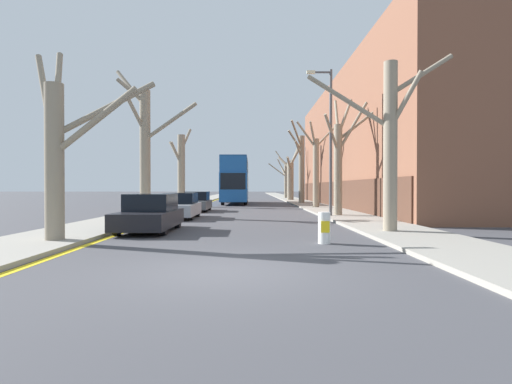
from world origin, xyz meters
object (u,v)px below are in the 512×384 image
street_tree_left_0 (60,148)px  traffic_bollard (324,228)px  street_tree_left_1 (145,146)px  double_decker_bus (235,178)px  street_tree_right_2 (316,168)px  parked_car_2 (197,202)px  street_tree_right_5 (285,177)px  parked_car_1 (180,206)px  street_tree_right_3 (301,166)px  street_tree_right_1 (340,158)px  street_tree_right_0 (389,140)px  parked_car_0 (150,214)px  street_tree_right_4 (291,177)px  street_tree_left_2 (181,168)px  lamp_post (329,135)px

street_tree_left_0 → traffic_bollard: size_ratio=6.51×
street_tree_left_1 → street_tree_left_0: bearing=-88.3°
street_tree_left_1 → double_decker_bus: 18.65m
street_tree_right_2 → parked_car_2: size_ratio=1.68×
traffic_bollard → street_tree_right_5: bearing=86.7°
parked_car_1 → traffic_bollard: 11.43m
street_tree_right_3 → double_decker_bus: (-6.61, 0.56, -1.19)m
street_tree_right_1 → parked_car_1: 9.26m
parked_car_2 → traffic_bollard: size_ratio=4.33×
street_tree_left_0 → street_tree_right_1: size_ratio=0.88×
street_tree_right_2 → street_tree_right_3: (-0.07, 8.91, 0.64)m
street_tree_right_0 → parked_car_0: street_tree_right_0 is taller
street_tree_right_5 → street_tree_left_1: bearing=-106.7°
street_tree_right_3 → street_tree_right_4: bearing=90.8°
street_tree_right_3 → traffic_bollard: street_tree_right_3 is taller
street_tree_right_4 → parked_car_1: 29.43m
double_decker_bus → traffic_bollard: bearing=-82.4°
street_tree_right_2 → traffic_bollard: size_ratio=7.28×
street_tree_right_4 → parked_car_1: bearing=-107.1°
street_tree_right_5 → street_tree_right_3: bearing=-89.6°
street_tree_left_2 → street_tree_right_1: 16.17m
street_tree_left_2 → double_decker_bus: street_tree_left_2 is taller
street_tree_right_1 → parked_car_0: bearing=-140.6°
street_tree_right_2 → street_tree_right_3: 8.93m
street_tree_right_3 → parked_car_0: (-8.77, -24.88, -3.12)m
parked_car_0 → parked_car_1: (0.00, 6.32, -0.02)m
street_tree_left_1 → street_tree_right_3: street_tree_left_1 is taller
street_tree_left_2 → street_tree_right_2: bearing=-15.6°
street_tree_right_0 → parked_car_0: (-8.74, 1.03, -2.67)m
parked_car_1 → street_tree_right_5: bearing=76.8°
street_tree_right_0 → street_tree_right_3: size_ratio=0.78×
street_tree_left_2 → street_tree_right_3: 12.46m
street_tree_right_5 → parked_car_0: bearing=-101.3°
street_tree_right_3 → lamp_post: street_tree_right_3 is taller
street_tree_right_3 → parked_car_2: 15.30m
street_tree_right_5 → parked_car_1: bearing=-103.2°
street_tree_left_0 → street_tree_right_1: bearing=44.4°
street_tree_left_0 → street_tree_right_1: (10.68, 10.46, 0.47)m
street_tree_right_4 → street_tree_right_2: bearing=-89.4°
street_tree_left_1 → street_tree_left_2: 11.72m
street_tree_right_2 → lamp_post: bearing=-94.8°
street_tree_left_0 → street_tree_right_0: (10.59, 2.18, 0.51)m
parked_car_0 → street_tree_left_0: bearing=-120.0°
lamp_post → parked_car_1: bearing=-177.9°
street_tree_left_0 → street_tree_left_1: bearing=91.7°
double_decker_bus → parked_car_1: double_decker_bus is taller
street_tree_left_2 → street_tree_right_3: (11.00, 5.82, 0.47)m
street_tree_left_1 → street_tree_right_2: size_ratio=1.28×
street_tree_left_1 → street_tree_right_5: (10.82, 36.00, -0.83)m
street_tree_right_3 → double_decker_bus: street_tree_right_3 is taller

